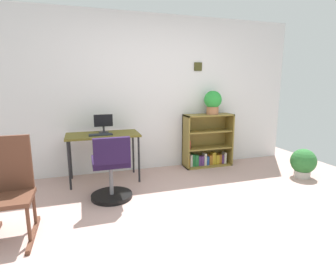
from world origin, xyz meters
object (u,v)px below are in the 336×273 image
(keyboard, at_px, (101,135))
(desk, at_px, (103,138))
(monitor, at_px, (103,123))
(potted_plant_on_shelf, at_px, (213,101))
(potted_plant_floor, at_px, (303,162))
(bookshelf_low, at_px, (206,143))
(rocking_chair, at_px, (9,188))
(office_chair, at_px, (111,172))

(keyboard, bearing_deg, desk, 69.70)
(monitor, height_order, potted_plant_on_shelf, potted_plant_on_shelf)
(potted_plant_floor, bearing_deg, bookshelf_low, 138.46)
(keyboard, distance_m, rocking_chair, 1.48)
(desk, relative_size, office_chair, 1.25)
(monitor, bearing_deg, rocking_chair, -126.67)
(bookshelf_low, distance_m, potted_plant_floor, 1.55)
(bookshelf_low, distance_m, potted_plant_on_shelf, 0.74)
(monitor, xyz_separation_m, office_chair, (0.01, -0.82, -0.49))
(keyboard, bearing_deg, potted_plant_floor, -13.23)
(office_chair, relative_size, rocking_chair, 0.87)
(office_chair, bearing_deg, potted_plant_floor, -1.53)
(rocking_chair, bearing_deg, potted_plant_on_shelf, 26.39)
(desk, xyz_separation_m, potted_plant_on_shelf, (1.85, 0.17, 0.48))
(keyboard, height_order, rocking_chair, rocking_chair)
(monitor, relative_size, bookshelf_low, 0.30)
(potted_plant_on_shelf, bearing_deg, potted_plant_floor, -41.65)
(monitor, xyz_separation_m, potted_plant_floor, (2.92, -0.90, -0.62))
(monitor, bearing_deg, bookshelf_low, 4.18)
(desk, distance_m, potted_plant_on_shelf, 1.92)
(monitor, relative_size, rocking_chair, 0.28)
(bookshelf_low, xyz_separation_m, potted_plant_floor, (1.16, -1.02, -0.16))
(bookshelf_low, bearing_deg, potted_plant_floor, -41.54)
(office_chair, xyz_separation_m, potted_plant_on_shelf, (1.82, 0.89, 0.77))
(office_chair, distance_m, potted_plant_floor, 2.92)
(potted_plant_floor, bearing_deg, office_chair, 178.47)
(rocking_chair, height_order, bookshelf_low, rocking_chair)
(bookshelf_low, bearing_deg, rocking_chair, -152.14)
(potted_plant_on_shelf, distance_m, potted_plant_floor, 1.71)
(potted_plant_floor, bearing_deg, desk, 164.78)
(rocking_chair, bearing_deg, bookshelf_low, 27.86)
(desk, bearing_deg, potted_plant_on_shelf, 5.19)
(rocking_chair, xyz_separation_m, potted_plant_floor, (3.91, 0.43, -0.24))
(potted_plant_floor, bearing_deg, keyboard, 166.77)
(office_chair, height_order, potted_plant_floor, office_chair)
(bookshelf_low, relative_size, potted_plant_on_shelf, 2.29)
(keyboard, xyz_separation_m, potted_plant_on_shelf, (1.89, 0.27, 0.41))
(keyboard, relative_size, potted_plant_on_shelf, 0.82)
(keyboard, relative_size, bookshelf_low, 0.36)
(monitor, height_order, rocking_chair, monitor)
(keyboard, bearing_deg, monitor, 73.09)
(monitor, bearing_deg, potted_plant_floor, -17.05)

